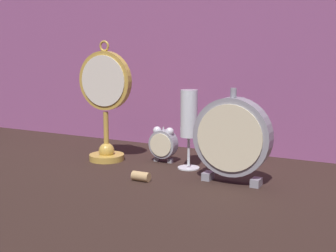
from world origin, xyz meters
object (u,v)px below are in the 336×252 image
(alarm_clock_twin_bell, at_px, (163,143))
(wine_cork, at_px, (141,176))
(pocket_watch_on_stand, at_px, (105,104))
(mantel_clock_silver, at_px, (232,137))
(champagne_flute, at_px, (189,119))

(alarm_clock_twin_bell, height_order, wine_cork, alarm_clock_twin_bell)
(pocket_watch_on_stand, height_order, wine_cork, pocket_watch_on_stand)
(alarm_clock_twin_bell, distance_m, wine_cork, 0.19)
(mantel_clock_silver, bearing_deg, champagne_flute, 152.53)
(pocket_watch_on_stand, bearing_deg, wine_cork, -34.78)
(mantel_clock_silver, height_order, champagne_flute, mantel_clock_silver)
(alarm_clock_twin_bell, relative_size, wine_cork, 2.27)
(alarm_clock_twin_bell, relative_size, champagne_flute, 0.48)
(mantel_clock_silver, bearing_deg, alarm_clock_twin_bell, 156.03)
(champagne_flute, bearing_deg, wine_cork, -107.72)
(mantel_clock_silver, distance_m, champagne_flute, 0.16)
(champagne_flute, distance_m, wine_cork, 0.20)
(champagne_flute, xyz_separation_m, wine_cork, (-0.05, -0.15, -0.12))
(wine_cork, bearing_deg, pocket_watch_on_stand, 145.22)
(pocket_watch_on_stand, distance_m, alarm_clock_twin_bell, 0.19)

